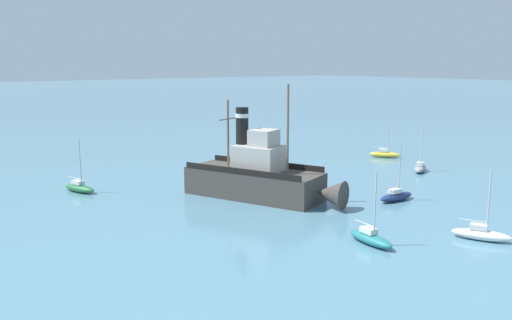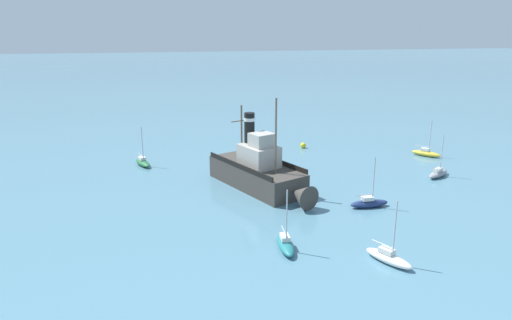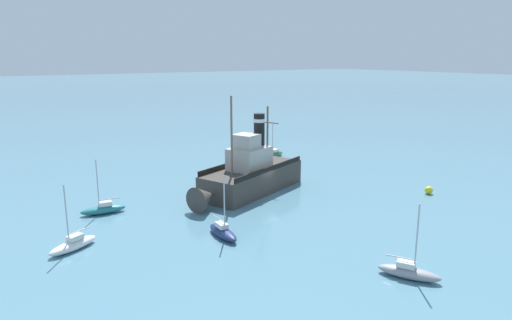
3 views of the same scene
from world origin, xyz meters
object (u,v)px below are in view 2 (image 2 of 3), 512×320
old_tugboat (260,171)px  sailboat_yellow (426,153)px  sailboat_green (143,162)px  sailboat_white (388,257)px  mooring_buoy (303,145)px  sailboat_teal (285,244)px  sailboat_grey (438,173)px  sailboat_navy (369,203)px

old_tugboat → sailboat_yellow: (-24.60, -6.67, -1.40)m
sailboat_green → sailboat_white: 33.84m
sailboat_green → mooring_buoy: 22.36m
sailboat_teal → old_tugboat: bearing=-96.8°
sailboat_teal → mooring_buoy: size_ratio=6.21×
sailboat_teal → mooring_buoy: 31.10m
old_tugboat → sailboat_teal: bearing=83.2°
sailboat_grey → sailboat_navy: bearing=28.0°
old_tugboat → sailboat_grey: size_ratio=2.99×
sailboat_white → sailboat_navy: size_ratio=1.00×
old_tugboat → sailboat_navy: size_ratio=2.99×
sailboat_yellow → sailboat_grey: same height
old_tugboat → sailboat_grey: 20.81m
sailboat_teal → sailboat_white: 7.60m
sailboat_teal → sailboat_yellow: size_ratio=1.00×
old_tugboat → sailboat_teal: 14.16m
old_tugboat → sailboat_green: (11.85, -11.54, -1.40)m
sailboat_teal → sailboat_white: (-6.53, 3.88, 0.00)m
sailboat_teal → sailboat_navy: size_ratio=1.00×
old_tugboat → sailboat_green: size_ratio=2.99×
old_tugboat → sailboat_grey: bearing=176.2°
sailboat_green → sailboat_navy: 28.19m
sailboat_green → sailboat_yellow: bearing=172.4°
sailboat_teal → sailboat_white: bearing=149.3°
sailboat_white → mooring_buoy: 33.04m
sailboat_teal → sailboat_yellow: 33.42m
sailboat_navy → mooring_buoy: sailboat_navy is taller
sailboat_green → sailboat_white: same height
sailboat_yellow → mooring_buoy: (14.32, -8.05, -0.03)m
old_tugboat → sailboat_yellow: old_tugboat is taller
sailboat_teal → sailboat_navy: bearing=-149.1°
sailboat_yellow → sailboat_grey: (3.88, 8.07, 0.00)m
sailboat_yellow → sailboat_green: bearing=-7.6°
mooring_buoy → sailboat_white: bearing=80.6°
sailboat_white → sailboat_yellow: bearing=-128.8°
sailboat_teal → mooring_buoy: bearing=-112.6°
old_tugboat → mooring_buoy: bearing=-124.9°
sailboat_yellow → mooring_buoy: 16.42m
sailboat_white → old_tugboat: bearing=-74.7°
sailboat_navy → sailboat_white: bearing=69.4°
sailboat_yellow → sailboat_green: 36.77m
old_tugboat → sailboat_yellow: 25.53m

